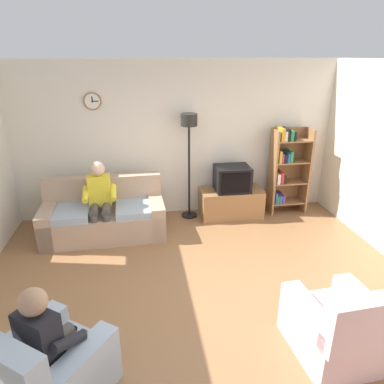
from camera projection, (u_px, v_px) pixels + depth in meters
ground_plane at (204, 299)px, 4.20m from camera, size 12.00×12.00×0.00m
back_wall_assembly at (177, 140)px, 6.15m from camera, size 6.20×0.17×2.70m
couch at (104, 217)px, 5.62m from camera, size 1.93×0.94×0.90m
tv_stand at (231, 203)px, 6.31m from camera, size 1.10×0.56×0.51m
tv at (232, 178)px, 6.11m from camera, size 0.60×0.49×0.44m
bookshelf at (286, 168)px, 6.31m from camera, size 0.68×0.36×1.59m
floor_lamp at (189, 138)px, 5.85m from camera, size 0.28×0.28×1.85m
armchair_near_window at (47, 373)px, 2.88m from camera, size 1.17×1.18×0.90m
armchair_near_bookshelf at (339, 329)px, 3.34m from camera, size 0.86×0.93×0.90m
person_on_couch at (100, 197)px, 5.37m from camera, size 0.52×0.55×1.24m
person_in_left_armchair at (50, 336)px, 2.84m from camera, size 0.62×0.64×1.12m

